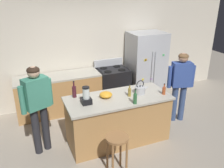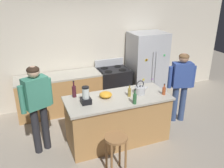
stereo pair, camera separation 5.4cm
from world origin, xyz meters
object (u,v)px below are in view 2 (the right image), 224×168
Objects in this scene: stove_range at (113,86)px; person_by_sink_right at (181,81)px; bar_stool at (116,145)px; bottle_cooking_sauce at (164,91)px; kitchen_island at (118,119)px; bottle_olive_oil at (135,98)px; bottle_wine at (74,91)px; tea_kettle at (140,90)px; person_by_island_left at (37,102)px; blender_appliance at (86,97)px; mixing_bowl at (106,95)px; refrigerator at (147,67)px; bottle_vinegar at (129,92)px.

stove_range is 1.74m from person_by_sink_right.
bottle_cooking_sauce reaches higher than bar_stool.
kitchen_island is 0.67m from bottle_olive_oil.
kitchen_island is 6.13× the size of bottle_wine.
person_by_sink_right is 1.10m from tea_kettle.
bottle_cooking_sauce is 0.78× the size of tea_kettle.
person_by_island_left is 1.67m from bottle_olive_oil.
mixing_bowl is (0.40, 0.11, -0.08)m from blender_appliance.
blender_appliance is at bearing -125.94° from stove_range.
refrigerator is at bearing 36.67° from blender_appliance.
blender_appliance reaches higher than bottle_vinegar.
kitchen_island is 1.51m from person_by_island_left.
bar_stool is at bearing -127.92° from refrigerator.
bottle_wine is (-2.27, 0.12, 0.10)m from person_by_sink_right.
kitchen_island is at bearing -22.60° from mixing_bowl.
stove_range is at bearing 178.47° from refrigerator.
bottle_wine is (0.67, 0.11, 0.05)m from person_by_island_left.
stove_range is 1.61× the size of bar_stool.
person_by_island_left is at bearing 179.65° from person_by_sink_right.
mixing_bowl is (-0.38, 0.42, -0.05)m from bottle_olive_oil.
bottle_olive_oil is at bearing -48.19° from mixing_bowl.
blender_appliance is at bearing -143.33° from refrigerator.
tea_kettle is (0.28, 0.34, -0.02)m from bottle_olive_oil.
kitchen_island is 0.90m from bar_stool.
refrigerator is 1.01m from stove_range.
stove_range is 2.38m from person_by_island_left.
blender_appliance is 0.84m from bottle_olive_oil.
refrigerator is at bearing 52.08° from bar_stool.
refrigerator is 3.12m from person_by_island_left.
person_by_sink_right reaches higher than kitchen_island.
mixing_bowl is (-0.72, -1.44, 0.50)m from stove_range.
stove_range is 3.98× the size of bottle_olive_oil.
kitchen_island is 0.58m from bottle_vinegar.
tea_kettle is at bearing 50.55° from bottle_olive_oil.
bar_stool is (1.03, -1.02, -0.46)m from person_by_island_left.
kitchen_island is at bearing 116.93° from bottle_olive_oil.
blender_appliance is 0.36m from bottle_wine.
person_by_island_left reaches higher than tea_kettle.
person_by_island_left reaches higher than bottle_cooking_sauce.
person_by_sink_right is at bearing 21.22° from bottle_olive_oil.
bottle_cooking_sauce is at bearing 26.74° from bar_stool.
blender_appliance is at bearing 173.05° from bottle_cooking_sauce.
kitchen_island is 1.61m from stove_range.
bottle_olive_oil is at bearing -35.66° from bottle_wine.
refrigerator is at bearing 46.31° from kitchen_island.
stove_range is at bearing 101.16° from bottle_cooking_sauce.
refrigerator reaches higher than tea_kettle.
stove_range reaches higher than bar_stool.
kitchen_island is at bearing 1.95° from blender_appliance.
bottle_wine is at bearing 156.85° from kitchen_island.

